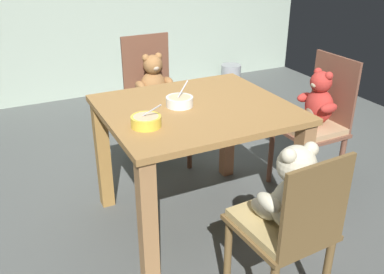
{
  "coord_description": "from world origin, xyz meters",
  "views": [
    {
      "loc": [
        -0.98,
        -1.95,
        1.59
      ],
      "look_at": [
        0.0,
        0.05,
        0.54
      ],
      "focal_mm": 39.72,
      "sensor_mm": 36.0,
      "label": 1
    }
  ],
  "objects_px": {
    "teddy_chair_far_center": "(155,93)",
    "porridge_bowl_yellow_near_left": "(146,121)",
    "teddy_chair_near_front": "(289,208)",
    "dining_table": "(196,131)",
    "porridge_bowl_white_center": "(180,101)",
    "metal_pail": "(231,75)",
    "teddy_chair_near_right": "(316,113)"
  },
  "relations": [
    {
      "from": "teddy_chair_near_front",
      "to": "teddy_chair_near_right",
      "type": "height_order",
      "value": "teddy_chair_near_right"
    },
    {
      "from": "dining_table",
      "to": "teddy_chair_near_front",
      "type": "xyz_separation_m",
      "value": [
        0.03,
        -0.81,
        -0.03
      ]
    },
    {
      "from": "teddy_chair_near_right",
      "to": "porridge_bowl_yellow_near_left",
      "type": "relative_size",
      "value": 6.08
    },
    {
      "from": "porridge_bowl_white_center",
      "to": "teddy_chair_near_right",
      "type": "bearing_deg",
      "value": -3.28
    },
    {
      "from": "dining_table",
      "to": "porridge_bowl_yellow_near_left",
      "type": "bearing_deg",
      "value": -158.17
    },
    {
      "from": "metal_pail",
      "to": "porridge_bowl_yellow_near_left",
      "type": "bearing_deg",
      "value": -129.29
    },
    {
      "from": "porridge_bowl_yellow_near_left",
      "to": "porridge_bowl_white_center",
      "type": "bearing_deg",
      "value": 34.5
    },
    {
      "from": "dining_table",
      "to": "porridge_bowl_white_center",
      "type": "bearing_deg",
      "value": 151.06
    },
    {
      "from": "dining_table",
      "to": "teddy_chair_far_center",
      "type": "bearing_deg",
      "value": 85.14
    },
    {
      "from": "porridge_bowl_yellow_near_left",
      "to": "porridge_bowl_white_center",
      "type": "height_order",
      "value": "porridge_bowl_yellow_near_left"
    },
    {
      "from": "teddy_chair_far_center",
      "to": "porridge_bowl_white_center",
      "type": "xyz_separation_m",
      "value": [
        -0.15,
        -0.77,
        0.22
      ]
    },
    {
      "from": "teddy_chair_near_front",
      "to": "porridge_bowl_white_center",
      "type": "relative_size",
      "value": 5.81
    },
    {
      "from": "dining_table",
      "to": "porridge_bowl_white_center",
      "type": "relative_size",
      "value": 6.73
    },
    {
      "from": "teddy_chair_far_center",
      "to": "teddy_chair_near_front",
      "type": "xyz_separation_m",
      "value": [
        -0.04,
        -1.62,
        0.01
      ]
    },
    {
      "from": "dining_table",
      "to": "teddy_chair_near_right",
      "type": "height_order",
      "value": "teddy_chair_near_right"
    },
    {
      "from": "teddy_chair_near_right",
      "to": "porridge_bowl_white_center",
      "type": "xyz_separation_m",
      "value": [
        -0.94,
        0.05,
        0.22
      ]
    },
    {
      "from": "dining_table",
      "to": "teddy_chair_near_front",
      "type": "distance_m",
      "value": 0.81
    },
    {
      "from": "dining_table",
      "to": "porridge_bowl_yellow_near_left",
      "type": "height_order",
      "value": "porridge_bowl_yellow_near_left"
    },
    {
      "from": "metal_pail",
      "to": "teddy_chair_near_front",
      "type": "bearing_deg",
      "value": -116.89
    },
    {
      "from": "teddy_chair_near_right",
      "to": "teddy_chair_near_front",
      "type": "bearing_deg",
      "value": 42.77
    },
    {
      "from": "teddy_chair_near_front",
      "to": "teddy_chair_near_right",
      "type": "relative_size",
      "value": 0.95
    },
    {
      "from": "teddy_chair_far_center",
      "to": "porridge_bowl_white_center",
      "type": "distance_m",
      "value": 0.82
    },
    {
      "from": "teddy_chair_near_right",
      "to": "porridge_bowl_yellow_near_left",
      "type": "height_order",
      "value": "teddy_chair_near_right"
    },
    {
      "from": "teddy_chair_far_center",
      "to": "metal_pail",
      "type": "relative_size",
      "value": 3.84
    },
    {
      "from": "teddy_chair_far_center",
      "to": "porridge_bowl_white_center",
      "type": "relative_size",
      "value": 6.35
    },
    {
      "from": "teddy_chair_far_center",
      "to": "metal_pail",
      "type": "xyz_separation_m",
      "value": [
        1.46,
        1.33,
        -0.43
      ]
    },
    {
      "from": "teddy_chair_far_center",
      "to": "teddy_chair_near_front",
      "type": "relative_size",
      "value": 1.09
    },
    {
      "from": "teddy_chair_far_center",
      "to": "teddy_chair_near_right",
      "type": "distance_m",
      "value": 1.14
    },
    {
      "from": "teddy_chair_far_center",
      "to": "porridge_bowl_yellow_near_left",
      "type": "relative_size",
      "value": 6.31
    },
    {
      "from": "dining_table",
      "to": "porridge_bowl_yellow_near_left",
      "type": "distance_m",
      "value": 0.41
    },
    {
      "from": "teddy_chair_far_center",
      "to": "teddy_chair_near_front",
      "type": "distance_m",
      "value": 1.62
    },
    {
      "from": "teddy_chair_near_right",
      "to": "porridge_bowl_yellow_near_left",
      "type": "distance_m",
      "value": 1.23
    }
  ]
}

